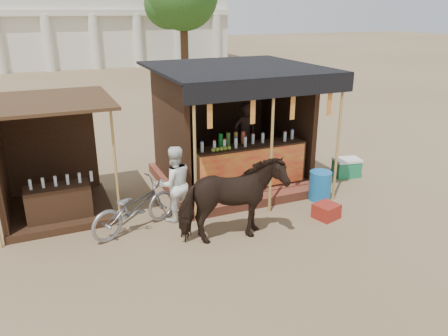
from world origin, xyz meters
name	(u,v)px	position (x,y,z in m)	size (l,w,h in m)	color
ground	(261,259)	(0.00, 0.00, 0.00)	(120.00, 120.00, 0.00)	#846B4C
main_stall	(234,142)	(1.02, 3.36, 1.02)	(3.60, 3.61, 2.78)	brown
secondary_stall	(46,175)	(-3.17, 3.24, 0.85)	(2.40, 2.40, 2.38)	#322012
cow	(232,201)	(-0.20, 0.78, 0.79)	(0.85, 1.87, 1.58)	black
motorbike	(135,207)	(-1.71, 1.86, 0.48)	(0.64, 1.83, 0.96)	gray
bystander	(174,184)	(-0.88, 2.00, 0.76)	(0.74, 0.58, 1.53)	white
blue_barrel	(320,186)	(2.33, 1.69, 0.32)	(0.48, 0.48, 0.64)	#1665A8
red_crate	(326,211)	(1.92, 0.86, 0.15)	(0.44, 0.42, 0.30)	maroon
cooler	(347,167)	(3.78, 2.60, 0.23)	(0.71, 0.54, 0.46)	#1A784C
background_building	(41,8)	(-2.00, 29.94, 3.98)	(26.00, 7.45, 8.18)	silver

